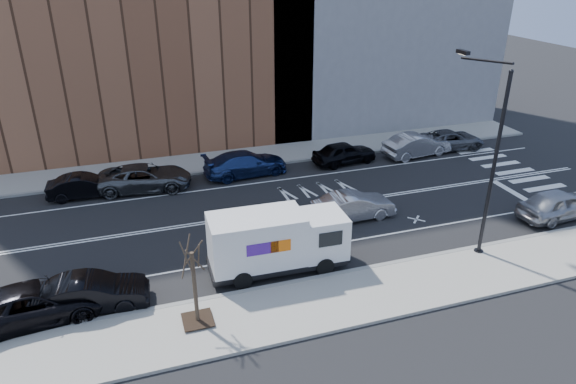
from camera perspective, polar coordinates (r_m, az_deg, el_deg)
ground at (r=29.73m, az=0.83°, el=-1.93°), size 120.00×120.00×0.00m
sidewalk_near at (r=22.77m, az=8.19°, el=-11.30°), size 44.00×3.60×0.15m
sidewalk_far at (r=37.41m, az=-3.56°, el=3.98°), size 44.00×3.60×0.15m
curb_near at (r=24.08m, az=6.32°, el=-8.91°), size 44.00×0.25×0.17m
curb_far at (r=35.79m, az=-2.82°, el=3.02°), size 44.00×0.25×0.17m
crosswalk at (r=37.65m, az=24.53°, el=1.70°), size 3.00×14.00×0.01m
road_markings at (r=29.72m, az=0.83°, el=-1.92°), size 40.00×8.60×0.01m
streetlight at (r=25.40m, az=21.39°, el=3.96°), size 0.44×4.02×9.34m
street_tree at (r=20.59m, az=-10.25°, el=-11.14°), size 1.20×1.20×3.75m
fedex_van at (r=23.54m, az=-1.27°, el=-5.43°), size 6.49×2.44×2.93m
far_parked_b at (r=33.31m, az=-21.67°, el=0.63°), size 4.36×1.65×1.42m
far_parked_c at (r=33.16m, az=-15.61°, el=1.56°), size 5.96×3.30×1.58m
far_parked_d at (r=34.17m, az=-4.73°, el=3.18°), size 5.76×2.78×1.62m
far_parked_e at (r=36.24m, az=6.27°, el=4.35°), size 4.75×2.38×1.55m
far_parked_f at (r=38.54m, az=14.11°, el=5.10°), size 5.25×2.39×1.67m
far_parked_g at (r=40.72m, az=17.58°, el=5.56°), size 5.29×2.76×1.42m
driving_sedan at (r=28.62m, az=7.28°, el=-1.56°), size 4.65×1.71×1.52m
near_parked_rear_a at (r=22.99m, az=-21.04°, el=-10.46°), size 4.71×1.94×1.52m
near_parked_rear_b at (r=23.30m, az=-26.10°, el=-10.93°), size 5.75×3.08×1.54m
near_parked_front at (r=32.17m, az=27.88°, el=-1.21°), size 5.02×2.32×1.66m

